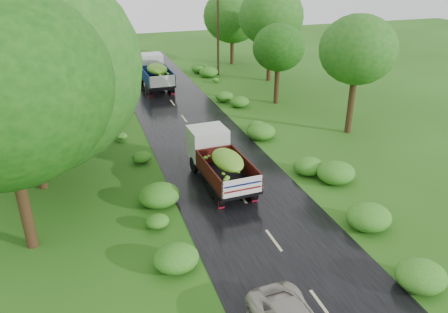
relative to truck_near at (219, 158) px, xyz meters
name	(u,v)px	position (x,y,z in m)	size (l,w,h in m)	color
ground	(322,306)	(0.58, -9.80, -1.38)	(120.00, 120.00, 0.00)	#234D10
road	(264,228)	(0.58, -4.80, -1.37)	(6.50, 80.00, 0.02)	black
road_lines	(256,216)	(0.58, -3.80, -1.35)	(0.12, 69.60, 0.00)	#BFB78C
truck_near	(219,158)	(0.00, 0.00, 0.00)	(2.31, 5.88, 2.43)	black
truck_far	(154,71)	(0.09, 19.28, 0.13)	(2.36, 6.39, 2.67)	black
utility_pole	(218,30)	(6.94, 21.81, 3.00)	(1.49, 0.37, 8.51)	#382616
trees_left	(16,28)	(-9.68, 10.94, 5.50)	(7.16, 32.19, 10.08)	black
trees_right	(271,27)	(10.12, 16.37, 3.90)	(5.44, 25.32, 7.51)	black
shrubs	(207,145)	(0.58, 4.20, -1.03)	(11.90, 44.00, 0.70)	#2C6317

